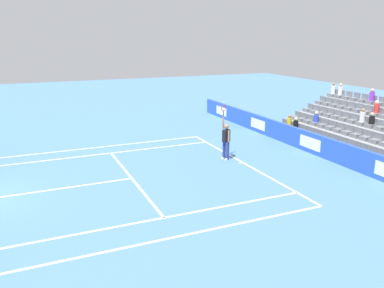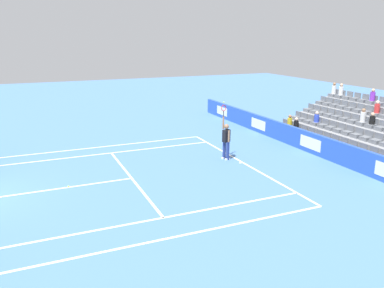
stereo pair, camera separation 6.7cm
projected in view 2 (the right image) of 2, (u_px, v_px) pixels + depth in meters
line_baseline at (243, 162)px, 18.84m from camera, size 10.97×0.10×0.01m
line_service at (132, 178)px, 16.74m from camera, size 8.23×0.10×0.01m
line_centre_service at (53, 189)px, 15.52m from camera, size 0.10×6.40×0.01m
line_singles_sideline_left at (103, 154)px, 20.21m from camera, size 0.10×11.89×0.01m
line_singles_sideline_right at (150, 220)px, 12.93m from camera, size 0.10×11.89×0.01m
line_doubles_sideline_left at (98, 147)px, 21.43m from camera, size 0.10×11.89×0.01m
line_doubles_sideline_right at (164, 239)px, 11.71m from camera, size 0.10×11.89×0.01m
line_centre_mark at (241, 163)px, 18.80m from camera, size 0.10×0.20×0.01m
sponsor_barrier at (312, 143)px, 20.26m from camera, size 24.70×0.22×1.07m
tennis_player at (226, 140)px, 19.11m from camera, size 0.54×0.42×2.85m
stadium_stand at (364, 131)px, 21.56m from camera, size 8.68×4.75×3.03m
loose_tennis_ball at (68, 186)px, 15.75m from camera, size 0.07×0.07×0.07m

